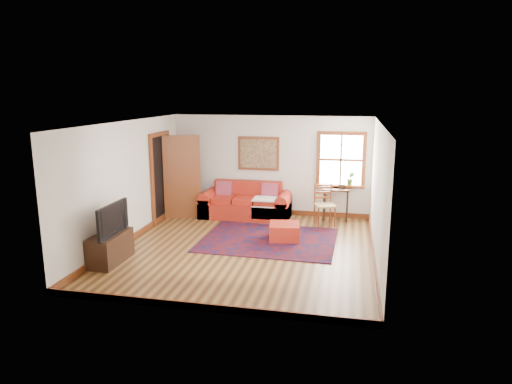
% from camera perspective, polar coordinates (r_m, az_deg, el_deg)
% --- Properties ---
extents(ground, '(5.50, 5.50, 0.00)m').
position_cam_1_polar(ground, '(9.21, -1.27, -7.05)').
color(ground, '#492B13').
rests_on(ground, ground).
extents(room_envelope, '(5.04, 5.54, 2.52)m').
position_cam_1_polar(room_envelope, '(8.82, -1.30, 3.15)').
color(room_envelope, silver).
rests_on(room_envelope, ground).
extents(window, '(1.18, 0.20, 1.38)m').
position_cam_1_polar(window, '(11.30, 10.70, 3.26)').
color(window, white).
rests_on(window, ground).
extents(doorway, '(0.89, 1.08, 2.14)m').
position_cam_1_polar(doorway, '(11.24, -10.23, 1.97)').
color(doorway, black).
rests_on(doorway, ground).
extents(framed_artwork, '(1.05, 0.07, 0.85)m').
position_cam_1_polar(framed_artwork, '(11.50, 0.30, 4.83)').
color(framed_artwork, brown).
rests_on(framed_artwork, ground).
extents(persian_rug, '(2.83, 2.28, 0.02)m').
position_cam_1_polar(persian_rug, '(9.70, 1.60, -5.98)').
color(persian_rug, '#530B0D').
rests_on(persian_rug, ground).
extents(red_leather_sofa, '(2.22, 0.92, 0.87)m').
position_cam_1_polar(red_leather_sofa, '(11.41, -1.26, -1.69)').
color(red_leather_sofa, '#AF2416').
rests_on(red_leather_sofa, ground).
extents(red_ottoman, '(0.70, 0.70, 0.35)m').
position_cam_1_polar(red_ottoman, '(9.69, 3.54, -4.98)').
color(red_ottoman, '#AF2416').
rests_on(red_ottoman, ground).
extents(side_table, '(0.65, 0.49, 0.78)m').
position_cam_1_polar(side_table, '(11.26, 9.99, -0.15)').
color(side_table, '#321B10').
rests_on(side_table, ground).
extents(ladder_back_chair, '(0.57, 0.56, 0.96)m').
position_cam_1_polar(ladder_back_chair, '(10.80, 8.51, -1.36)').
color(ladder_back_chair, tan).
rests_on(ladder_back_chair, ground).
extents(media_cabinet, '(0.45, 0.99, 0.55)m').
position_cam_1_polar(media_cabinet, '(8.82, -17.75, -6.68)').
color(media_cabinet, '#321B10').
rests_on(media_cabinet, ground).
extents(television, '(0.13, 1.01, 0.58)m').
position_cam_1_polar(television, '(8.60, -18.06, -3.24)').
color(television, black).
rests_on(television, media_cabinet).
extents(candle_hurricane, '(0.12, 0.12, 0.18)m').
position_cam_1_polar(candle_hurricane, '(8.99, -16.51, -3.85)').
color(candle_hurricane, silver).
rests_on(candle_hurricane, media_cabinet).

